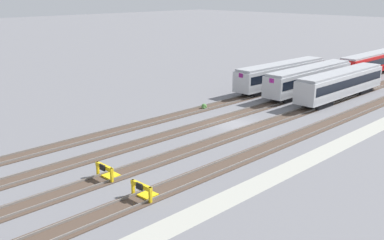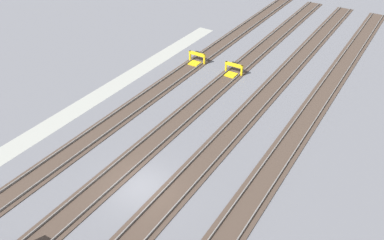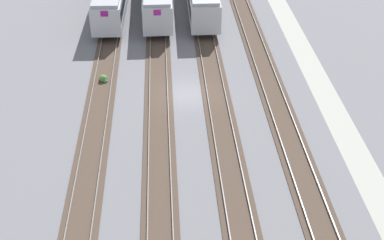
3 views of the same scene
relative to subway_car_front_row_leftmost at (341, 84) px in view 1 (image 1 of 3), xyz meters
name	(u,v)px [view 1 (image 1 of 3)]	position (x,y,z in m)	size (l,w,h in m)	color
ground_plane	(235,124)	(-18.47, 2.27, -2.04)	(400.00, 400.00, 0.00)	slate
service_walkway	(330,149)	(-18.47, -8.71, -2.04)	(54.00, 2.00, 0.01)	#9E9E93
rail_track_nearest	(290,139)	(-18.47, -4.59, -2.00)	(90.00, 2.23, 0.21)	#47382D
rail_track_near_inner	(252,128)	(-18.47, -0.02, -2.00)	(90.00, 2.24, 0.21)	#47382D
rail_track_middle	(219,120)	(-18.47, 4.56, -2.00)	(90.00, 2.24, 0.21)	#47382D
rail_track_far_inner	(190,112)	(-18.47, 9.13, -2.00)	(90.00, 2.23, 0.21)	#47382D
subway_car_front_row_leftmost	(341,84)	(0.00, 0.00, 0.00)	(18.01, 2.91, 3.70)	#B7BABF
subway_car_front_row_left_inner	(310,79)	(0.00, 4.60, 0.00)	(18.02, 3.00, 3.70)	#B7BABF
subway_car_front_row_centre	(371,63)	(19.10, 4.56, 0.00)	(18.03, 3.02, 3.70)	#B71414
subway_car_front_row_right_inner	(282,74)	(0.00, 9.14, 0.00)	(18.06, 3.21, 3.70)	#B7BABF
bumper_stop_nearest_track	(144,191)	(-36.35, -4.58, -1.53)	(1.36, 2.01, 1.22)	gold
bumper_stop_near_inner_track	(107,172)	(-36.21, -0.01, -1.53)	(1.35, 2.00, 1.22)	gold
weed_clump	(204,106)	(-16.03, 9.12, -1.80)	(0.92, 0.70, 0.64)	#4C7F3D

